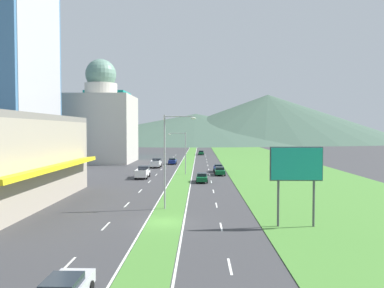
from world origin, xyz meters
name	(u,v)px	position (x,y,z in m)	size (l,w,h in m)	color
ground_plane	(165,223)	(0.00, 0.00, 0.00)	(600.00, 600.00, 0.00)	#38383A
grass_median	(187,163)	(0.00, 60.00, 0.03)	(3.20, 240.00, 0.06)	#477F33
grass_verge_right	(268,163)	(20.60, 60.00, 0.03)	(24.00, 240.00, 0.06)	#477F33
lane_dash_left_1	(68,265)	(-5.10, -10.63, 0.01)	(0.16, 2.80, 0.01)	silver
lane_dash_left_2	(106,226)	(-5.10, -1.26, 0.01)	(0.16, 2.80, 0.01)	silver
lane_dash_left_3	(127,205)	(-5.10, 8.11, 0.01)	(0.16, 2.80, 0.01)	silver
lane_dash_left_4	(140,191)	(-5.10, 17.48, 0.01)	(0.16, 2.80, 0.01)	silver
lane_dash_left_5	(149,182)	(-5.10, 26.85, 0.01)	(0.16, 2.80, 0.01)	silver
lane_dash_left_6	(156,175)	(-5.10, 36.22, 0.01)	(0.16, 2.80, 0.01)	silver
lane_dash_left_7	(161,169)	(-5.10, 45.59, 0.01)	(0.16, 2.80, 0.01)	silver
lane_dash_left_8	(165,165)	(-5.10, 54.96, 0.01)	(0.16, 2.80, 0.01)	silver
lane_dash_left_9	(169,162)	(-5.10, 64.33, 0.01)	(0.16, 2.80, 0.01)	silver
lane_dash_left_10	(171,159)	(-5.10, 73.70, 0.01)	(0.16, 2.80, 0.01)	silver
lane_dash_left_11	(174,157)	(-5.10, 83.08, 0.01)	(0.16, 2.80, 0.01)	silver
lane_dash_left_12	(176,155)	(-5.10, 92.45, 0.01)	(0.16, 2.80, 0.01)	silver
lane_dash_right_1	(230,266)	(5.10, -10.63, 0.01)	(0.16, 2.80, 0.01)	silver
lane_dash_right_2	(221,227)	(5.10, -1.26, 0.01)	(0.16, 2.80, 0.01)	silver
lane_dash_right_3	(216,205)	(5.10, 8.11, 0.01)	(0.16, 2.80, 0.01)	silver
lane_dash_right_4	(213,191)	(5.10, 17.48, 0.01)	(0.16, 2.80, 0.01)	silver
lane_dash_right_5	(211,182)	(5.10, 26.85, 0.01)	(0.16, 2.80, 0.01)	silver
lane_dash_right_6	(210,175)	(5.10, 36.22, 0.01)	(0.16, 2.80, 0.01)	silver
lane_dash_right_7	(209,170)	(5.10, 45.59, 0.01)	(0.16, 2.80, 0.01)	silver
lane_dash_right_8	(208,165)	(5.10, 54.96, 0.01)	(0.16, 2.80, 0.01)	silver
lane_dash_right_9	(207,162)	(5.10, 64.33, 0.01)	(0.16, 2.80, 0.01)	silver
lane_dash_right_10	(206,159)	(5.10, 73.70, 0.01)	(0.16, 2.80, 0.01)	silver
lane_dash_right_11	(206,157)	(5.10, 83.08, 0.01)	(0.16, 2.80, 0.01)	silver
lane_dash_right_12	(205,155)	(5.10, 92.45, 0.01)	(0.16, 2.80, 0.01)	silver
edge_line_median_left	(180,163)	(-1.75, 60.00, 0.01)	(0.16, 240.00, 0.01)	silver
edge_line_median_right	(194,163)	(1.75, 60.00, 0.01)	(0.16, 240.00, 0.01)	silver
domed_building	(101,123)	(-22.87, 63.48, 10.48)	(16.73, 16.73, 27.13)	#B7B2A8
midrise_colored	(108,124)	(-26.35, 84.66, 10.36)	(12.46, 12.46, 20.73)	teal
hill_far_left	(60,123)	(-114.44, 273.24, 14.34)	(172.74, 172.74, 28.68)	#516B56
hill_far_center	(196,127)	(0.02, 258.71, 10.69)	(228.95, 228.95, 21.38)	#3D5647
hill_far_right	(268,118)	(57.07, 260.08, 18.26)	(203.22, 203.22, 36.52)	#3D5647
street_lamp_near	(168,155)	(-0.17, 5.82, 5.82)	(3.42, 0.46, 10.11)	#99999E
street_lamp_mid	(183,150)	(0.03, 36.56, 4.75)	(3.45, 0.28, 8.05)	#99999E
billboard_roadside	(296,168)	(11.64, -1.23, 5.22)	(4.61, 0.28, 7.06)	#4C4C51
car_0	(220,171)	(6.99, 36.07, 0.77)	(1.93, 4.52, 1.53)	#0C5128
car_1	(172,161)	(-3.63, 57.88, 0.79)	(1.96, 4.25, 1.53)	navy
car_3	(218,168)	(6.96, 41.09, 0.79)	(1.98, 4.33, 1.54)	navy
car_4	(202,177)	(3.54, 26.49, 0.76)	(1.89, 4.39, 1.48)	#0C5128
car_5	(201,153)	(3.61, 92.48, 0.76)	(1.94, 4.41, 1.49)	#0C5128
pickup_truck_0	(143,172)	(-6.93, 31.63, 0.98)	(2.18, 5.40, 2.00)	silver
pickup_truck_1	(156,163)	(-6.77, 50.15, 0.98)	(2.18, 5.40, 2.00)	silver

